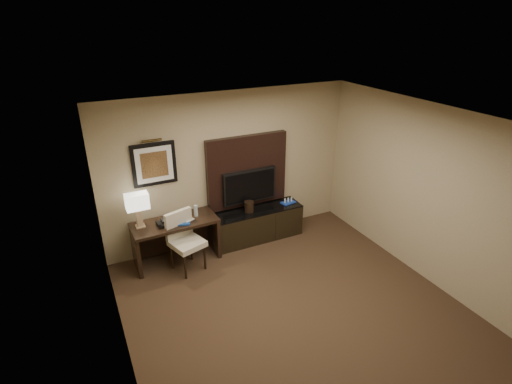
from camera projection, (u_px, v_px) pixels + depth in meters
floor at (302, 319)px, 5.49m from camera, size 4.50×5.00×0.01m
ceiling at (314, 127)px, 4.37m from camera, size 4.50×5.00×0.01m
wall_back at (230, 168)px, 6.97m from camera, size 4.50×0.01×2.70m
wall_left at (119, 284)px, 4.03m from camera, size 0.01×5.00×2.70m
wall_right at (438, 200)px, 5.83m from camera, size 0.01×5.00×2.70m
desk at (176, 241)px, 6.64m from camera, size 1.40×0.63×0.74m
credenza at (256, 224)px, 7.31m from camera, size 1.73×0.48×0.59m
tv_wall_panel at (247, 171)px, 7.08m from camera, size 1.50×0.12×1.30m
tv at (249, 186)px, 7.10m from camera, size 1.00×0.08×0.60m
artwork at (154, 164)px, 6.31m from camera, size 0.70×0.04×0.70m
picture_light at (152, 141)px, 6.12m from camera, size 0.04×0.04×0.30m
desk_chair at (187, 243)px, 6.35m from camera, size 0.61×0.66×0.99m
table_lamp at (138, 211)px, 6.22m from camera, size 0.37×0.26×0.55m
desk_phone at (164, 223)px, 6.35m from camera, size 0.22×0.20×0.10m
blue_folder at (182, 220)px, 6.50m from camera, size 0.33×0.39×0.02m
book at (182, 215)px, 6.44m from camera, size 0.16×0.09×0.23m
water_bottle at (196, 211)px, 6.62m from camera, size 0.07×0.07×0.19m
ice_bucket at (249, 207)px, 7.09m from camera, size 0.19×0.19×0.19m
minibar_tray at (288, 201)px, 7.42m from camera, size 0.29×0.20×0.10m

